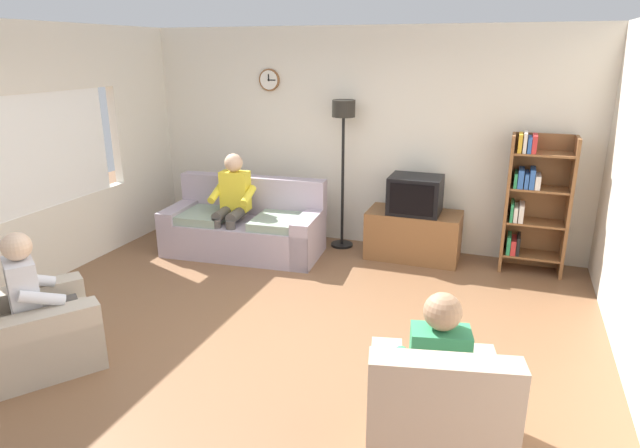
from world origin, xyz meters
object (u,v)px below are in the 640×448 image
(tv_stand, at_px, (413,235))
(bookshelf, at_px, (533,200))
(floor_lamp, at_px, (343,134))
(person_in_left_armchair, at_px, (37,293))
(armchair_near_window, at_px, (31,332))
(tv, at_px, (415,195))
(person_in_right_armchair, at_px, (437,366))
(armchair_near_bookshelf, at_px, (434,419))
(person_on_couch, at_px, (232,199))
(couch, at_px, (245,228))

(tv_stand, distance_m, bookshelf, 1.40)
(floor_lamp, height_order, person_in_left_armchair, floor_lamp)
(floor_lamp, xyz_separation_m, person_in_left_armchair, (-1.44, -3.39, -0.85))
(person_in_left_armchair, bearing_deg, armchair_near_window, -125.76)
(tv, bearing_deg, person_in_right_armchair, -77.40)
(armchair_near_bookshelf, xyz_separation_m, person_in_left_armchair, (-3.12, 0.06, 0.32))
(tv, distance_m, armchair_near_window, 4.16)
(person_on_couch, bearing_deg, person_in_left_armchair, -95.77)
(couch, bearing_deg, armchair_near_window, -98.36)
(couch, distance_m, tv, 2.12)
(person_on_couch, bearing_deg, armchair_near_window, -96.69)
(tv, height_order, person_on_couch, person_on_couch)
(tv_stand, bearing_deg, armchair_near_window, -125.75)
(couch, xyz_separation_m, bookshelf, (3.30, 0.59, 0.51))
(bookshelf, distance_m, armchair_near_window, 5.09)
(armchair_near_window, xyz_separation_m, person_in_right_armchair, (3.15, 0.10, 0.32))
(tv, bearing_deg, armchair_near_window, -125.95)
(person_in_left_armchair, bearing_deg, floor_lamp, 67.03)
(armchair_near_bookshelf, height_order, person_in_right_armchair, person_in_right_armchair)
(tv, bearing_deg, armchair_near_bookshelf, -77.41)
(tv, height_order, person_in_left_armchair, person_in_left_armchair)
(person_on_couch, height_order, person_in_right_armchair, person_on_couch)
(person_in_right_armchair, bearing_deg, armchair_near_window, -178.21)
(couch, relative_size, floor_lamp, 1.06)
(tv_stand, distance_m, person_on_couch, 2.23)
(bookshelf, xyz_separation_m, person_in_left_armchair, (-3.66, -3.37, -0.22))
(tv, relative_size, person_in_left_armchair, 0.54)
(floor_lamp, bearing_deg, person_in_left_armchair, -112.97)
(tv, height_order, armchair_near_bookshelf, tv)
(person_in_left_armchair, xyz_separation_m, person_in_right_armchair, (3.10, 0.03, 0.00))
(couch, bearing_deg, tv, 13.76)
(tv_stand, distance_m, tv, 0.51)
(tv_stand, relative_size, floor_lamp, 0.59)
(floor_lamp, height_order, person_on_couch, floor_lamp)
(couch, relative_size, person_on_couch, 1.59)
(person_in_left_armchair, relative_size, person_in_right_armchair, 1.00)
(bookshelf, xyz_separation_m, armchair_near_bookshelf, (-0.55, -3.43, -0.54))
(armchair_near_bookshelf, bearing_deg, person_in_right_armchair, 102.51)
(tv_stand, bearing_deg, tv, -90.00)
(couch, height_order, person_in_right_armchair, person_in_right_armchair)
(floor_lamp, bearing_deg, person_on_couch, -148.22)
(floor_lamp, distance_m, armchair_near_window, 3.95)
(couch, xyz_separation_m, tv_stand, (2.00, 0.52, -0.02))
(tv, xyz_separation_m, person_in_left_armchair, (-2.37, -3.27, -0.19))
(armchair_near_bookshelf, bearing_deg, person_on_couch, 136.18)
(tv_stand, xyz_separation_m, bookshelf, (1.29, 0.07, 0.54))
(bookshelf, bearing_deg, person_in_left_armchair, -137.40)
(tv_stand, relative_size, person_on_couch, 0.89)
(floor_lamp, bearing_deg, person_in_right_armchair, -63.78)
(bookshelf, distance_m, floor_lamp, 2.31)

